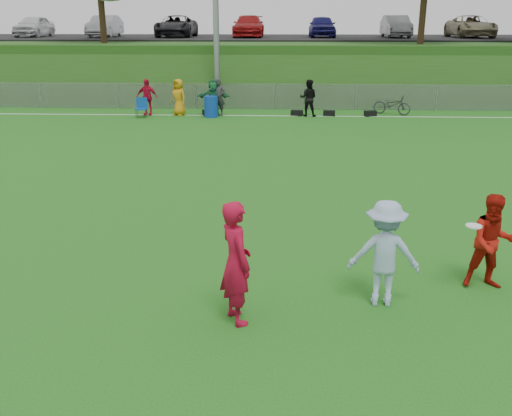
# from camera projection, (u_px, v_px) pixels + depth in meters

# --- Properties ---
(ground) EXTENTS (120.00, 120.00, 0.00)m
(ground) POSITION_uv_depth(u_px,v_px,m) (261.00, 288.00, 9.87)
(ground) COLOR #166817
(ground) RESTS_ON ground
(sideline_far) EXTENTS (60.00, 0.10, 0.01)m
(sideline_far) POSITION_uv_depth(u_px,v_px,m) (275.00, 116.00, 26.91)
(sideline_far) COLOR white
(sideline_far) RESTS_ON ground
(fence) EXTENTS (58.00, 0.06, 1.30)m
(fence) POSITION_uv_depth(u_px,v_px,m) (275.00, 96.00, 28.60)
(fence) COLOR gray
(fence) RESTS_ON ground
(berm) EXTENTS (120.00, 18.00, 3.00)m
(berm) POSITION_uv_depth(u_px,v_px,m) (277.00, 62.00, 38.74)
(berm) COLOR #284B15
(berm) RESTS_ON ground
(parking_lot) EXTENTS (120.00, 12.00, 0.10)m
(parking_lot) POSITION_uv_depth(u_px,v_px,m) (278.00, 38.00, 40.14)
(parking_lot) COLOR black
(parking_lot) RESTS_ON berm
(car_row) EXTENTS (32.04, 5.18, 1.44)m
(car_row) POSITION_uv_depth(u_px,v_px,m) (261.00, 26.00, 39.00)
(car_row) COLOR silver
(car_row) RESTS_ON parking_lot
(spectator_row) EXTENTS (8.58, 0.92, 1.69)m
(spectator_row) POSITION_uv_depth(u_px,v_px,m) (217.00, 97.00, 26.76)
(spectator_row) COLOR red
(spectator_row) RESTS_ON ground
(gear_bags) EXTENTS (8.26, 0.51, 0.26)m
(gear_bags) POSITION_uv_depth(u_px,v_px,m) (301.00, 113.00, 26.91)
(gear_bags) COLOR black
(gear_bags) RESTS_ON ground
(player_red_left) EXTENTS (0.73, 0.84, 1.93)m
(player_red_left) POSITION_uv_depth(u_px,v_px,m) (236.00, 263.00, 8.52)
(player_red_left) COLOR #AA0B2A
(player_red_left) RESTS_ON ground
(player_red_center) EXTENTS (0.82, 0.64, 1.67)m
(player_red_center) POSITION_uv_depth(u_px,v_px,m) (493.00, 242.00, 9.63)
(player_red_center) COLOR #A7140B
(player_red_center) RESTS_ON ground
(player_blue) EXTENTS (1.19, 0.74, 1.76)m
(player_blue) POSITION_uv_depth(u_px,v_px,m) (384.00, 253.00, 9.07)
(player_blue) COLOR #9BB6D7
(player_blue) RESTS_ON ground
(frisbee) EXTENTS (0.26, 0.26, 0.02)m
(frisbee) POSITION_uv_depth(u_px,v_px,m) (474.00, 226.00, 9.28)
(frisbee) COLOR silver
(frisbee) RESTS_ON ground
(recycling_bin) EXTENTS (0.81, 0.81, 0.96)m
(recycling_bin) POSITION_uv_depth(u_px,v_px,m) (211.00, 107.00, 26.48)
(recycling_bin) COLOR #0E38A1
(recycling_bin) RESTS_ON ground
(camp_chair) EXTENTS (0.54, 0.55, 0.90)m
(camp_chair) POSITION_uv_depth(u_px,v_px,m) (142.00, 112.00, 26.37)
(camp_chair) COLOR #0E4498
(camp_chair) RESTS_ON ground
(bicycle) EXTENTS (1.88, 1.30, 0.94)m
(bicycle) POSITION_uv_depth(u_px,v_px,m) (392.00, 105.00, 27.16)
(bicycle) COLOR #28292B
(bicycle) RESTS_ON ground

